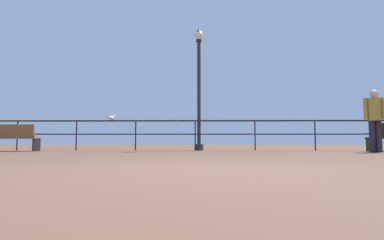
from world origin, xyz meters
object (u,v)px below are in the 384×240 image
(lamppost_center, at_px, (199,83))
(person_by_bench, at_px, (375,116))
(seagull_on_rail, at_px, (112,118))
(bench_far_left, at_px, (11,136))

(lamppost_center, xyz_separation_m, person_by_bench, (5.14, -1.91, -1.35))
(lamppost_center, relative_size, seagull_on_rail, 11.92)
(bench_far_left, distance_m, lamppost_center, 6.49)
(seagull_on_rail, bearing_deg, bench_far_left, -163.56)
(person_by_bench, bearing_deg, seagull_on_rail, 168.06)
(bench_far_left, height_order, lamppost_center, lamppost_center)
(seagull_on_rail, bearing_deg, person_by_bench, -11.94)
(bench_far_left, xyz_separation_m, seagull_on_rail, (3.03, 0.89, 0.68))
(bench_far_left, height_order, person_by_bench, person_by_bench)
(person_by_bench, bearing_deg, bench_far_left, 175.72)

